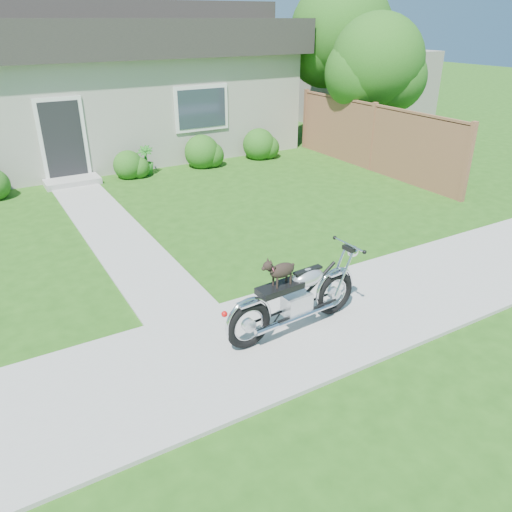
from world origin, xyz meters
The scene contains 10 objects.
ground centered at (0.00, 0.00, 0.00)m, with size 80.00×80.00×0.00m, color #235114.
sidewalk centered at (0.00, 0.00, 0.02)m, with size 24.00×2.20×0.04m, color #9E9B93.
walkway centered at (-1.50, 5.00, 0.01)m, with size 1.20×8.00×0.03m, color #9E9B93.
house centered at (0.00, 11.99, 2.16)m, with size 12.60×7.03×4.50m.
fence centered at (6.30, 5.75, 0.94)m, with size 0.12×6.62×1.90m.
tree_near centered at (7.46, 6.88, 2.70)m, with size 2.78×2.75×4.22m.
tree_far centered at (8.09, 9.43, 3.38)m, with size 3.43×3.43×5.26m.
shrub_row centered at (-0.53, 8.50, 0.42)m, with size 10.14×1.05×1.05m.
potted_plant_right centered at (0.52, 8.55, 0.40)m, with size 0.45×0.45×0.80m, color #226E1E.
motorcycle_with_dog centered at (-0.27, -0.04, 0.56)m, with size 2.22×0.60×1.18m.
Camera 1 is at (-3.75, -4.87, 4.01)m, focal length 35.00 mm.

